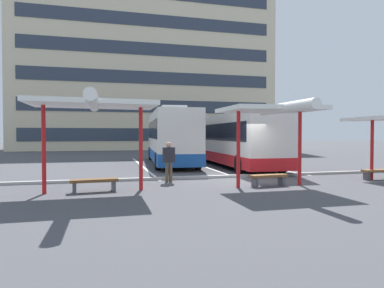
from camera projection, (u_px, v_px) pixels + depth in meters
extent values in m
plane|color=#47474C|center=(244.00, 180.00, 15.13)|extent=(160.00, 160.00, 0.00)
cube|color=beige|center=(146.00, 73.00, 49.22)|extent=(34.49, 12.13, 21.68)
cube|color=#2D3847|center=(152.00, 135.00, 43.57)|extent=(31.73, 0.08, 1.59)
cube|color=#2D3847|center=(152.00, 106.00, 43.47)|extent=(31.73, 0.08, 1.59)
cube|color=#2D3847|center=(152.00, 78.00, 43.36)|extent=(31.73, 0.08, 1.59)
cube|color=#2D3847|center=(152.00, 49.00, 43.26)|extent=(31.73, 0.08, 1.59)
cube|color=#2D3847|center=(152.00, 20.00, 43.16)|extent=(31.73, 0.08, 1.59)
cube|color=silver|center=(171.00, 137.00, 23.18)|extent=(3.41, 11.08, 3.16)
cube|color=#194C9E|center=(171.00, 155.00, 23.21)|extent=(3.45, 11.12, 0.70)
cube|color=black|center=(171.00, 130.00, 23.17)|extent=(3.37, 10.21, 1.14)
cube|color=black|center=(164.00, 132.00, 28.51)|extent=(2.21, 0.26, 1.90)
cube|color=silver|center=(173.00, 109.00, 21.78)|extent=(1.69, 2.32, 0.36)
cylinder|color=black|center=(151.00, 154.00, 26.82)|extent=(0.38, 1.02, 1.00)
cylinder|color=black|center=(180.00, 153.00, 27.21)|extent=(0.38, 1.02, 1.00)
cylinder|color=black|center=(158.00, 161.00, 19.22)|extent=(0.38, 1.02, 1.00)
cylinder|color=black|center=(198.00, 161.00, 19.62)|extent=(0.38, 1.02, 1.00)
cube|color=silver|center=(234.00, 139.00, 21.71)|extent=(2.95, 11.87, 2.93)
cube|color=red|center=(234.00, 157.00, 21.74)|extent=(3.00, 11.92, 0.62)
cube|color=black|center=(234.00, 132.00, 21.69)|extent=(2.95, 10.93, 1.01)
cube|color=black|center=(209.00, 133.00, 27.42)|extent=(2.19, 0.17, 1.76)
cube|color=silver|center=(242.00, 111.00, 20.22)|extent=(1.58, 2.26, 0.36)
cylinder|color=black|center=(200.00, 154.00, 25.69)|extent=(0.34, 1.01, 1.00)
cylinder|color=black|center=(229.00, 154.00, 26.18)|extent=(0.34, 1.01, 1.00)
cylinder|color=black|center=(240.00, 164.00, 17.31)|extent=(0.34, 1.01, 1.00)
cylinder|color=black|center=(282.00, 163.00, 17.79)|extent=(0.34, 1.01, 1.00)
cube|color=white|center=(143.00, 166.00, 21.48)|extent=(0.16, 14.00, 0.01)
cube|color=white|center=(199.00, 165.00, 22.40)|extent=(0.16, 14.00, 0.01)
cube|color=white|center=(251.00, 164.00, 23.33)|extent=(0.16, 14.00, 0.01)
cylinder|color=red|center=(44.00, 150.00, 11.49)|extent=(0.14, 0.14, 3.00)
cylinder|color=red|center=(141.00, 149.00, 12.31)|extent=(0.14, 0.14, 3.00)
cube|color=white|center=(94.00, 104.00, 11.86)|extent=(4.26, 2.61, 0.19)
cylinder|color=white|center=(93.00, 102.00, 10.74)|extent=(0.36, 4.26, 0.36)
cube|color=brown|center=(94.00, 180.00, 11.95)|extent=(1.66, 0.60, 0.10)
cube|color=#4C4C51|center=(74.00, 188.00, 11.72)|extent=(0.16, 0.35, 0.35)
cube|color=#4C4C51|center=(114.00, 186.00, 12.19)|extent=(0.16, 0.35, 0.35)
cylinder|color=red|center=(238.00, 149.00, 12.83)|extent=(0.14, 0.14, 2.90)
cylinder|color=red|center=(300.00, 149.00, 13.48)|extent=(0.14, 0.14, 2.90)
cube|color=white|center=(270.00, 109.00, 13.11)|extent=(3.60, 2.62, 0.20)
cylinder|color=white|center=(286.00, 108.00, 11.99)|extent=(0.36, 3.60, 0.36)
cube|color=brown|center=(268.00, 176.00, 13.28)|extent=(1.55, 0.57, 0.10)
cube|color=#4C4C51|center=(255.00, 182.00, 13.08)|extent=(0.15, 0.35, 0.35)
cube|color=#4C4C51|center=(282.00, 181.00, 13.50)|extent=(0.15, 0.35, 0.35)
cylinder|color=red|center=(372.00, 150.00, 15.12)|extent=(0.14, 0.14, 2.68)
cube|color=brown|center=(382.00, 171.00, 15.23)|extent=(1.85, 0.52, 0.10)
cube|color=#4C4C51|center=(367.00, 176.00, 15.08)|extent=(0.14, 0.34, 0.35)
cube|color=#ADADA8|center=(237.00, 176.00, 16.01)|extent=(44.00, 0.24, 0.12)
cylinder|color=brown|center=(171.00, 172.00, 14.52)|extent=(0.14, 0.14, 0.84)
cylinder|color=brown|center=(167.00, 172.00, 14.45)|extent=(0.14, 0.14, 0.84)
cube|color=#26262D|center=(169.00, 155.00, 14.46)|extent=(0.52, 0.29, 0.63)
sphere|color=tan|center=(169.00, 145.00, 14.45)|extent=(0.23, 0.23, 0.23)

